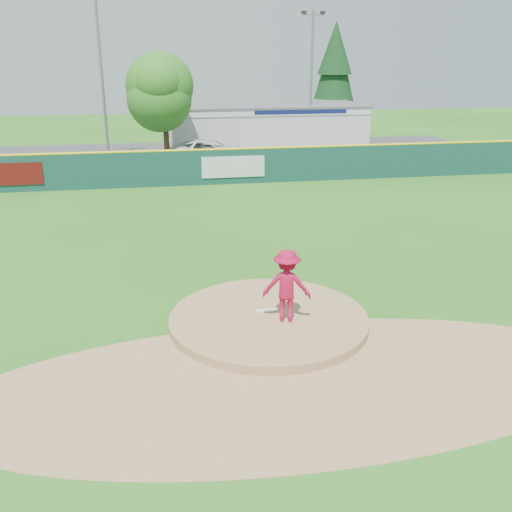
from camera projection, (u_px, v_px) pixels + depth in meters
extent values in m
plane|color=#286B19|center=(269.00, 324.00, 15.83)|extent=(120.00, 120.00, 0.00)
cylinder|color=#9E774C|center=(269.00, 324.00, 15.83)|extent=(5.50, 5.50, 0.50)
cube|color=white|center=(267.00, 310.00, 16.02)|extent=(0.60, 0.15, 0.04)
cylinder|color=#9E774C|center=(294.00, 381.00, 13.05)|extent=(15.40, 15.40, 0.01)
cube|color=#38383A|center=(195.00, 158.00, 40.86)|extent=(44.00, 16.00, 0.02)
imported|color=#A80E36|center=(287.00, 286.00, 15.17)|extent=(1.45, 1.08, 2.00)
imported|color=silver|center=(210.00, 151.00, 38.74)|extent=(6.06, 4.15, 1.54)
cube|color=silver|center=(264.00, 125.00, 45.96)|extent=(15.00, 8.00, 3.20)
cube|color=white|center=(274.00, 112.00, 41.76)|extent=(15.00, 0.06, 0.55)
cube|color=#0F194C|center=(301.00, 112.00, 42.05)|extent=(7.00, 0.03, 0.28)
cube|color=#59595B|center=(264.00, 104.00, 45.40)|extent=(15.20, 8.20, 0.12)
cube|color=#540E0C|center=(8.00, 174.00, 30.35)|extent=(3.60, 0.04, 1.20)
cube|color=silver|center=(233.00, 167.00, 32.36)|extent=(3.60, 0.04, 1.20)
cube|color=#123B35|center=(206.00, 167.00, 32.18)|extent=(40.00, 0.10, 2.00)
cylinder|color=yellow|center=(206.00, 150.00, 31.85)|extent=(40.00, 0.14, 0.14)
cylinder|color=#382314|center=(167.00, 145.00, 38.24)|extent=(0.36, 0.36, 2.60)
sphere|color=#387F23|center=(164.00, 94.00, 37.15)|extent=(5.60, 5.60, 5.60)
cylinder|color=#382314|center=(332.00, 127.00, 51.09)|extent=(0.40, 0.40, 1.60)
cone|color=#113A16|center=(335.00, 72.00, 49.49)|extent=(4.40, 4.40, 7.90)
cylinder|color=gray|center=(102.00, 78.00, 38.03)|extent=(0.20, 0.20, 11.00)
cylinder|color=gray|center=(311.00, 83.00, 42.53)|extent=(0.20, 0.20, 10.00)
cube|color=gray|center=(313.00, 15.00, 40.95)|extent=(1.60, 0.10, 0.10)
cube|color=black|center=(304.00, 12.00, 40.78)|extent=(0.35, 0.25, 0.20)
cube|color=black|center=(323.00, 13.00, 41.01)|extent=(0.35, 0.25, 0.20)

